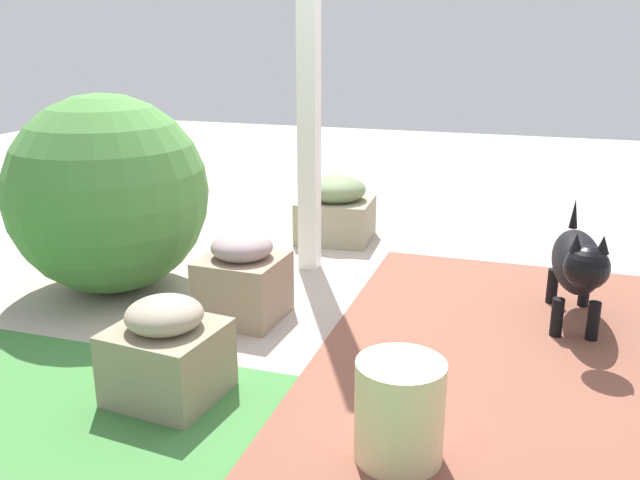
{
  "coord_description": "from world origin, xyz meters",
  "views": [
    {
      "loc": [
        -0.8,
        3.3,
        1.33
      ],
      "look_at": [
        0.25,
        0.06,
        0.27
      ],
      "focal_mm": 38.32,
      "sensor_mm": 36.0,
      "label": 1
    }
  ],
  "objects": [
    {
      "name": "dog",
      "position": [
        -1.01,
        0.17,
        0.32
      ],
      "size": [
        0.24,
        0.8,
        0.55
      ],
      "color": "black",
      "rests_on": "ground"
    },
    {
      "name": "stone_planter_far",
      "position": [
        0.45,
        1.29,
        0.18
      ],
      "size": [
        0.42,
        0.4,
        0.4
      ],
      "color": "gray",
      "rests_on": "ground"
    },
    {
      "name": "ceramic_urn",
      "position": [
        -0.46,
        1.43,
        0.18
      ],
      "size": [
        0.28,
        0.28,
        0.35
      ],
      "primitive_type": "cylinder",
      "color": "beige",
      "rests_on": "ground"
    },
    {
      "name": "ground_plane",
      "position": [
        0.0,
        0.0,
        0.0
      ],
      "size": [
        12.0,
        12.0,
        0.0
      ],
      "primitive_type": "plane",
      "color": "#B1A097"
    },
    {
      "name": "round_shrub",
      "position": [
        1.29,
        0.37,
        0.51
      ],
      "size": [
        1.03,
        1.03,
        1.03
      ],
      "primitive_type": "sphere",
      "color": "#49813C",
      "rests_on": "ground"
    },
    {
      "name": "brick_path",
      "position": [
        -0.88,
        0.57,
        0.01
      ],
      "size": [
        1.8,
        2.4,
        0.02
      ],
      "primitive_type": "cube",
      "color": "brown",
      "rests_on": "ground"
    },
    {
      "name": "stone_planter_nearest",
      "position": [
        0.42,
        -0.84,
        0.2
      ],
      "size": [
        0.49,
        0.46,
        0.43
      ],
      "color": "gray",
      "rests_on": "ground"
    },
    {
      "name": "terracotta_pot_spiky",
      "position": [
        1.46,
        -0.52,
        0.31
      ],
      "size": [
        0.2,
        0.2,
        0.65
      ],
      "color": "#B97943",
      "rests_on": "ground"
    },
    {
      "name": "stone_planter_mid",
      "position": [
        0.48,
        0.52,
        0.2
      ],
      "size": [
        0.39,
        0.38,
        0.42
      ],
      "color": "gray",
      "rests_on": "ground"
    },
    {
      "name": "porch_pillar",
      "position": [
        0.41,
        -0.26,
        1.3
      ],
      "size": [
        0.11,
        0.11,
        2.59
      ],
      "primitive_type": "cube",
      "color": "white",
      "rests_on": "ground"
    }
  ]
}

